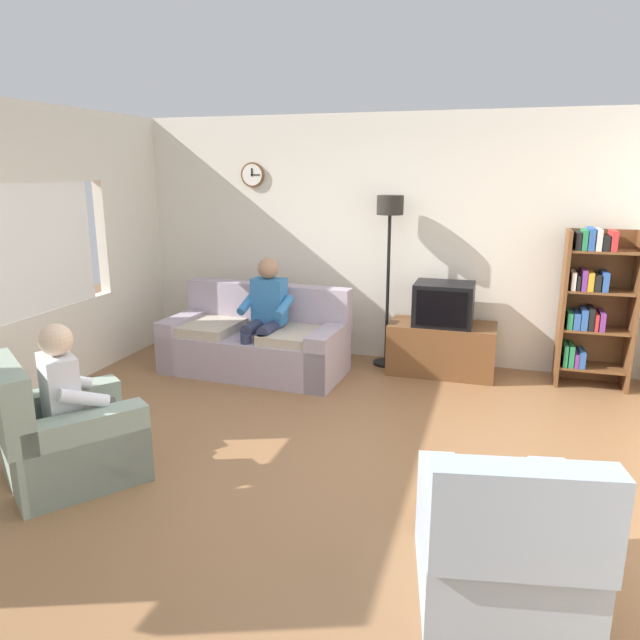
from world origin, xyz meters
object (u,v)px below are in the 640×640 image
Objects in this scene: tv at (444,304)px; armchair_near_window at (66,439)px; tv_stand at (442,348)px; couch at (256,343)px; floor_lamp at (389,234)px; bookshelf at (592,303)px; person_on_couch at (265,311)px; person_in_left_armchair at (75,394)px; armchair_near_bookshelf at (502,547)px.

tv reaches higher than armchair_near_window.
couch is at bearing -164.53° from tv_stand.
floor_lamp is 1.56× the size of armchair_near_window.
floor_lamp is (-0.61, 0.12, 0.69)m from tv.
person_on_couch is at bearing -167.49° from bookshelf.
couch is at bearing -154.14° from floor_lamp.
person_in_left_armchair is at bearing -140.36° from bookshelf.
bookshelf is 0.85× the size of floor_lamp.
armchair_near_window is at bearing -118.00° from floor_lamp.
couch is 3.24× the size of tv.
floor_lamp is at bearing 33.02° from person_on_couch.
person_in_left_armchair is (-1.61, -3.05, -0.85)m from floor_lamp.
floor_lamp reaches higher than person_in_left_armchair.
armchair_near_bookshelf is (-0.79, -3.47, -0.55)m from bookshelf.
armchair_near_window is (-2.27, -3.00, -0.47)m from tv.
person_in_left_armchair reaches higher than tv.
armchair_near_window is at bearing -140.11° from bookshelf.
tv is 3.68m from person_in_left_armchair.
tv_stand is 1.09× the size of armchair_near_bookshelf.
armchair_near_window is 1.06× the size of person_in_left_armchair.
tv_stand is at bearing 53.06° from armchair_near_window.
person_in_left_armchair reaches higher than armchair_near_window.
person_on_couch reaches higher than armchair_near_bookshelf.
armchair_near_window is (-0.37, -2.50, -0.02)m from couch.
armchair_near_bookshelf is (1.25, -3.50, -1.16)m from floor_lamp.
tv_stand is 0.98× the size of person_in_left_armchair.
tv is at bearing 52.83° from person_in_left_armchair.
couch is 1.05× the size of floor_lamp.
bookshelf is (1.42, 0.07, 0.58)m from tv_stand.
armchair_near_bookshelf is 0.82× the size of person_on_couch.
couch is 1.77× the size of tv_stand.
bookshelf is 1.27× the size of person_on_couch.
tv is 0.93m from floor_lamp.
person_on_couch is at bearing -34.68° from couch.
floor_lamp is (1.29, 0.63, 1.14)m from couch.
armchair_near_bookshelf is at bearing -8.94° from person_in_left_armchair.
tv is at bearing 52.84° from armchair_near_window.
armchair_near_window is at bearing -102.49° from person_on_couch.
floor_lamp is (-0.61, 0.10, 1.18)m from tv_stand.
armchair_near_window and armchair_near_bookshelf have the same top height.
person_on_couch is at bearing -160.66° from tv.
person_in_left_armchair reaches higher than tv_stand.
person_in_left_armchair is (-0.48, -2.32, -0.09)m from person_on_couch.
bookshelf reaches higher than couch.
armchair_near_bookshelf is (2.54, -2.88, -0.02)m from couch.
armchair_near_bookshelf reaches higher than tv_stand.
floor_lamp is 1.49× the size of person_on_couch.
floor_lamp is at bearing 168.62° from tv.
couch is 1.83m from floor_lamp.
couch is at bearing 82.57° from person_in_left_armchair.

